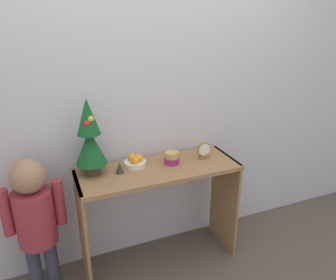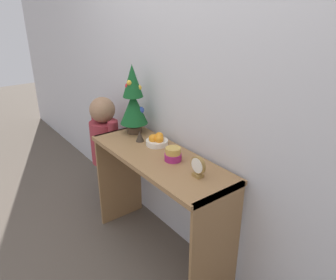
{
  "view_description": "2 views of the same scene",
  "coord_description": "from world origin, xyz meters",
  "px_view_note": "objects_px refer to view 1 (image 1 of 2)",
  "views": [
    {
      "loc": [
        -0.71,
        -1.68,
        1.78
      ],
      "look_at": [
        0.07,
        0.21,
        0.98
      ],
      "focal_mm": 35.0,
      "sensor_mm": 36.0,
      "label": 1
    },
    {
      "loc": [
        1.54,
        -0.88,
        1.7
      ],
      "look_at": [
        0.08,
        0.22,
        0.91
      ],
      "focal_mm": 35.0,
      "sensor_mm": 36.0,
      "label": 2
    }
  ],
  "objects_px": {
    "fruit_bowl": "(135,162)",
    "figurine": "(120,168)",
    "mini_tree": "(90,138)",
    "singing_bowl": "(172,158)",
    "desk_clock": "(204,151)",
    "child_figure": "(35,215)"
  },
  "relations": [
    {
      "from": "singing_bowl",
      "to": "fruit_bowl",
      "type": "bearing_deg",
      "value": 167.27
    },
    {
      "from": "singing_bowl",
      "to": "child_figure",
      "type": "height_order",
      "value": "child_figure"
    },
    {
      "from": "mini_tree",
      "to": "singing_bowl",
      "type": "bearing_deg",
      "value": -5.85
    },
    {
      "from": "mini_tree",
      "to": "singing_bowl",
      "type": "xyz_separation_m",
      "value": [
        0.54,
        -0.06,
        -0.21
      ]
    },
    {
      "from": "child_figure",
      "to": "singing_bowl",
      "type": "bearing_deg",
      "value": 0.68
    },
    {
      "from": "mini_tree",
      "to": "fruit_bowl",
      "type": "xyz_separation_m",
      "value": [
        0.29,
        0.0,
        -0.22
      ]
    },
    {
      "from": "mini_tree",
      "to": "figurine",
      "type": "distance_m",
      "value": 0.28
    },
    {
      "from": "desk_clock",
      "to": "figurine",
      "type": "distance_m",
      "value": 0.62
    },
    {
      "from": "desk_clock",
      "to": "mini_tree",
      "type": "bearing_deg",
      "value": 174.87
    },
    {
      "from": "fruit_bowl",
      "to": "singing_bowl",
      "type": "relative_size",
      "value": 1.43
    },
    {
      "from": "mini_tree",
      "to": "child_figure",
      "type": "bearing_deg",
      "value": -170.24
    },
    {
      "from": "mini_tree",
      "to": "figurine",
      "type": "height_order",
      "value": "mini_tree"
    },
    {
      "from": "desk_clock",
      "to": "child_figure",
      "type": "height_order",
      "value": "child_figure"
    },
    {
      "from": "desk_clock",
      "to": "child_figure",
      "type": "bearing_deg",
      "value": 179.8
    },
    {
      "from": "singing_bowl",
      "to": "desk_clock",
      "type": "bearing_deg",
      "value": -3.52
    },
    {
      "from": "figurine",
      "to": "child_figure",
      "type": "relative_size",
      "value": 0.08
    },
    {
      "from": "figurine",
      "to": "singing_bowl",
      "type": "bearing_deg",
      "value": 0.65
    },
    {
      "from": "fruit_bowl",
      "to": "desk_clock",
      "type": "bearing_deg",
      "value": -8.22
    },
    {
      "from": "fruit_bowl",
      "to": "desk_clock",
      "type": "xyz_separation_m",
      "value": [
        0.5,
        -0.07,
        0.03
      ]
    },
    {
      "from": "desk_clock",
      "to": "figurine",
      "type": "relative_size",
      "value": 1.62
    },
    {
      "from": "singing_bowl",
      "to": "figurine",
      "type": "distance_m",
      "value": 0.37
    },
    {
      "from": "fruit_bowl",
      "to": "figurine",
      "type": "relative_size",
      "value": 1.97
    }
  ]
}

